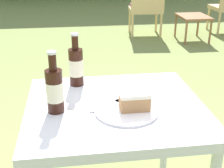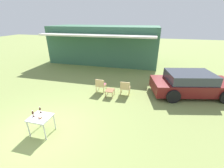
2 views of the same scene
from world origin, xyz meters
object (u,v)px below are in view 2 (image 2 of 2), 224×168
object	(u,v)px
parked_car	(191,84)
patio_table	(40,119)
cake_on_plate	(40,118)
wicker_chair_plain	(125,87)
garden_side_table	(110,91)
cola_bottle_far	(33,114)
wicker_chair_cushioned	(101,84)
cola_bottle_near	(40,111)

from	to	relation	value
parked_car	patio_table	size ratio (longest dim) A/B	6.15
parked_car	patio_table	distance (m)	7.41
cake_on_plate	wicker_chair_plain	bearing A→B (deg)	57.59
parked_car	garden_side_table	bearing A→B (deg)	-175.76
parked_car	cola_bottle_far	world-z (taller)	parked_car
wicker_chair_plain	patio_table	size ratio (longest dim) A/B	1.10
wicker_chair_cushioned	garden_side_table	xyz separation A→B (m)	(0.63, -0.38, -0.13)
cola_bottle_far	cake_on_plate	bearing A→B (deg)	-8.02
wicker_chair_plain	parked_car	bearing A→B (deg)	-166.30
parked_car	cola_bottle_near	bearing A→B (deg)	-156.88
wicker_chair_cushioned	patio_table	distance (m)	3.81
wicker_chair_plain	cola_bottle_near	bearing A→B (deg)	51.86
cola_bottle_near	wicker_chair_plain	bearing A→B (deg)	53.21
wicker_chair_plain	garden_side_table	xyz separation A→B (m)	(-0.75, -0.36, -0.13)
cake_on_plate	patio_table	bearing A→B (deg)	128.24
wicker_chair_plain	garden_side_table	bearing A→B (deg)	24.44
garden_side_table	cake_on_plate	bearing A→B (deg)	-115.59
patio_table	cake_on_plate	size ratio (longest dim) A/B	2.87
parked_car	garden_side_table	size ratio (longest dim) A/B	8.73
cola_bottle_near	parked_car	bearing A→B (deg)	35.98
wicker_chair_cushioned	patio_table	size ratio (longest dim) A/B	1.10
wicker_chair_plain	patio_table	xyz separation A→B (m)	(-2.41, -3.65, 0.14)
wicker_chair_cushioned	cake_on_plate	bearing A→B (deg)	79.99
patio_table	cola_bottle_far	distance (m)	0.30
cake_on_plate	cola_bottle_near	size ratio (longest dim) A/B	1.02
wicker_chair_plain	patio_table	distance (m)	4.38
cola_bottle_far	cola_bottle_near	bearing A→B (deg)	70.61
garden_side_table	cola_bottle_far	size ratio (longest dim) A/B	2.07
wicker_chair_cushioned	cola_bottle_near	size ratio (longest dim) A/B	3.22
garden_side_table	cake_on_plate	xyz separation A→B (m)	(-1.60, -3.35, 0.38)
garden_side_table	cola_bottle_far	world-z (taller)	cola_bottle_far
wicker_chair_cushioned	garden_side_table	size ratio (longest dim) A/B	1.55
wicker_chair_plain	cake_on_plate	distance (m)	4.41
parked_car	wicker_chair_cushioned	bearing A→B (deg)	177.76
wicker_chair_plain	cola_bottle_near	world-z (taller)	cola_bottle_near
cake_on_plate	parked_car	bearing A→B (deg)	38.73
parked_car	cola_bottle_near	world-z (taller)	parked_car
parked_car	cola_bottle_far	bearing A→B (deg)	-155.72
wicker_chair_cushioned	wicker_chair_plain	distance (m)	1.38
wicker_chair_plain	cake_on_plate	size ratio (longest dim) A/B	3.14
cake_on_plate	cola_bottle_far	size ratio (longest dim) A/B	1.02
wicker_chair_cushioned	cola_bottle_far	size ratio (longest dim) A/B	3.22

